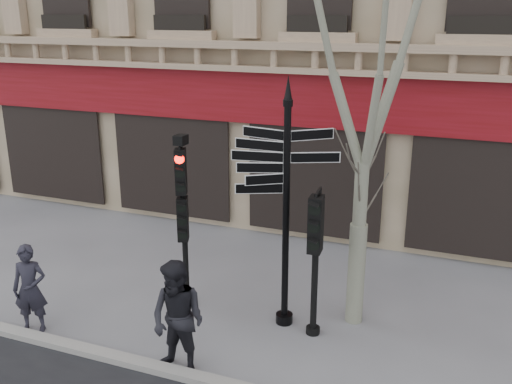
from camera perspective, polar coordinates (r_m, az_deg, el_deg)
ground at (r=10.60m, az=-1.90°, el=-14.35°), size 80.00×80.00×0.00m
kerb at (r=9.52m, az=-5.39°, el=-18.16°), size 80.00×0.25×0.12m
fingerpost at (r=9.86m, az=3.11°, el=2.84°), size 2.34×2.34×4.62m
traffic_signal_main at (r=10.88m, az=-7.29°, el=-0.90°), size 0.46×0.40×3.46m
traffic_signal_secondary at (r=9.94m, az=6.02°, el=-4.75°), size 0.47×0.35×2.65m
plane_tree at (r=9.77m, az=11.37°, el=15.48°), size 2.84×2.84×7.55m
pedestrian_a at (r=11.19m, az=-21.67°, el=-8.99°), size 0.72×0.60×1.67m
pedestrian_b at (r=9.27m, az=-7.81°, el=-12.55°), size 1.04×0.85×1.95m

